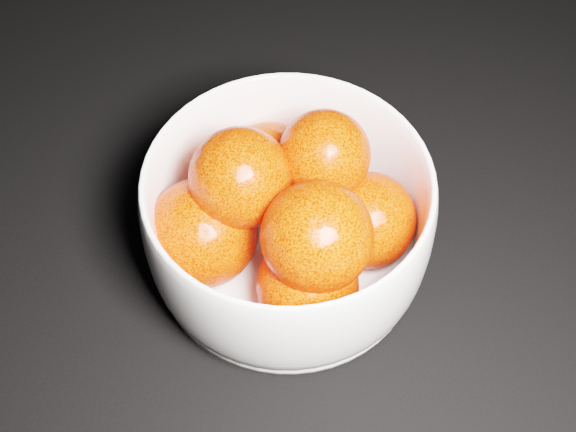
% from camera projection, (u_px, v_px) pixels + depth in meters
% --- Properties ---
extents(ground, '(3.00, 3.00, 0.00)m').
position_uv_depth(ground, '(471.00, 265.00, 0.60)').
color(ground, black).
rests_on(ground, ground).
extents(bowl, '(0.20, 0.20, 0.10)m').
position_uv_depth(bowl, '(288.00, 220.00, 0.56)').
color(bowl, white).
rests_on(bowl, ground).
extents(orange_pile, '(0.18, 0.15, 0.12)m').
position_uv_depth(orange_pile, '(284.00, 213.00, 0.55)').
color(orange_pile, '#FF2E08').
rests_on(orange_pile, bowl).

